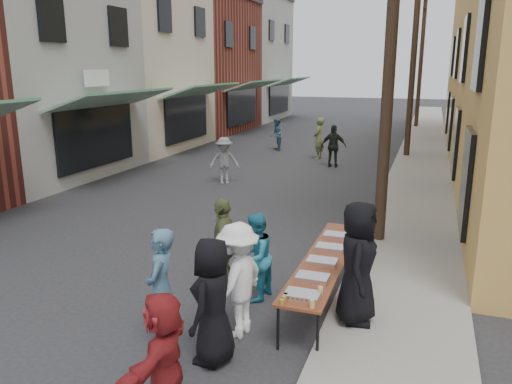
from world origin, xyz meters
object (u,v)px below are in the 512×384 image
Objects in this scene: utility_pole_near at (391,41)px; utility_pole_mid at (414,54)px; serving_table at (325,260)px; catering_tray_sausage at (302,295)px; utility_pole_far at (421,59)px; server at (358,263)px; guest_front_a at (213,301)px; guest_front_c at (255,257)px.

utility_pole_mid is (0.00, 12.00, 0.00)m from utility_pole_near.
catering_tray_sausage reaches higher than serving_table.
server is (0.05, -28.06, -3.44)m from utility_pole_far.
serving_table is at bearing -91.28° from utility_pole_far.
catering_tray_sausage is 1.31m from guest_front_a.
utility_pole_far is at bearing 179.94° from guest_front_a.
utility_pole_mid is 18.00× the size of catering_tray_sausage.
utility_pole_near reaches higher than guest_front_a.
utility_pole_far is 27.50m from serving_table.
catering_tray_sausage is at bearing 129.77° from guest_front_a.
server is at bearing 51.21° from catering_tray_sausage.
utility_pole_far reaches higher than guest_front_c.
utility_pole_mid reaches higher than serving_table.
guest_front_a reaches higher than catering_tray_sausage.
utility_pole_near is 6.16m from catering_tray_sausage.
utility_pole_far is 28.27m from server.
utility_pole_near is 24.00m from utility_pole_far.
utility_pole_mid reaches higher than server.
guest_front_a is (-1.66, -17.66, -3.61)m from utility_pole_mid.
guest_front_c is at bearing -115.36° from utility_pole_near.
utility_pole_near is 18.00× the size of catering_tray_sausage.
utility_pole_near is at bearing 82.89° from catering_tray_sausage.
guest_front_a is at bearing -113.35° from serving_table.
catering_tray_sausage is (-0.61, -28.88, -3.71)m from utility_pole_far.
utility_pole_far is 4.67× the size of server.
guest_front_a is 0.92× the size of server.
catering_tray_sausage is 0.26× the size of server.
utility_pole_near is 5.77× the size of guest_front_c.
serving_table is 2.56× the size of guest_front_c.
server is at bearing -89.82° from utility_pole_mid.
utility_pole_near reaches higher than serving_table.
utility_pole_near is at bearing -90.00° from utility_pole_mid.
utility_pole_far is 5.05× the size of guest_front_a.
utility_pole_mid is at bearing 87.93° from catering_tray_sausage.
guest_front_a reaches higher than guest_front_c.
server reaches higher than guest_front_c.
guest_front_c is (-1.75, -15.68, -3.72)m from utility_pole_mid.
server reaches higher than catering_tray_sausage.
utility_pole_mid reaches higher than catering_tray_sausage.
guest_front_c reaches higher than serving_table.
utility_pole_mid reaches higher than guest_front_c.
serving_table is at bearing 119.44° from guest_front_c.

